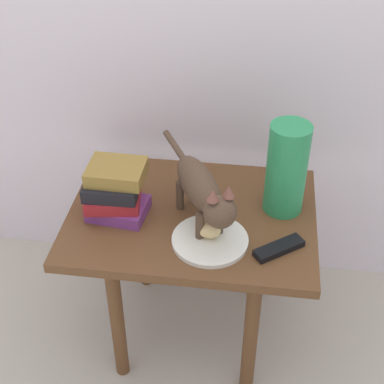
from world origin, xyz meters
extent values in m
plane|color=#B2A899|center=(0.00, 0.00, 0.00)|extent=(6.00, 6.00, 0.00)
cube|color=brown|center=(0.00, 0.00, 0.52)|extent=(0.74, 0.55, 0.03)
cylinder|color=brown|center=(-0.21, -0.21, 0.25)|extent=(0.04, 0.04, 0.51)
cylinder|color=brown|center=(0.21, -0.21, 0.25)|extent=(0.04, 0.04, 0.51)
cylinder|color=brown|center=(-0.21, 0.21, 0.25)|extent=(0.04, 0.04, 0.51)
cylinder|color=brown|center=(0.21, 0.21, 0.25)|extent=(0.04, 0.04, 0.51)
cylinder|color=silver|center=(0.07, -0.12, 0.54)|extent=(0.22, 0.22, 0.01)
ellipsoid|color=#E0BC7A|center=(0.06, -0.11, 0.57)|extent=(0.10, 0.09, 0.05)
cylinder|color=#4C3828|center=(0.09, -0.09, 0.59)|extent=(0.02, 0.02, 0.10)
cylinder|color=#4C3828|center=(0.04, -0.12, 0.59)|extent=(0.02, 0.02, 0.10)
cylinder|color=#4C3828|center=(0.01, 0.05, 0.59)|extent=(0.02, 0.02, 0.10)
cylinder|color=#4C3828|center=(-0.04, 0.02, 0.59)|extent=(0.02, 0.02, 0.10)
ellipsoid|color=#4C3828|center=(0.02, -0.03, 0.67)|extent=(0.20, 0.27, 0.11)
sphere|color=#4C3828|center=(0.10, -0.16, 0.68)|extent=(0.09, 0.09, 0.09)
cone|color=brown|center=(0.12, -0.15, 0.75)|extent=(0.03, 0.03, 0.03)
cone|color=brown|center=(0.08, -0.17, 0.75)|extent=(0.03, 0.03, 0.03)
cylinder|color=#4C3828|center=(-0.07, 0.15, 0.68)|extent=(0.09, 0.15, 0.02)
cube|color=#72337A|center=(-0.22, -0.03, 0.56)|extent=(0.18, 0.15, 0.04)
cube|color=maroon|center=(-0.23, -0.03, 0.60)|extent=(0.18, 0.16, 0.04)
cube|color=black|center=(-0.23, -0.03, 0.64)|extent=(0.16, 0.13, 0.04)
cube|color=olive|center=(-0.22, -0.02, 0.68)|extent=(0.17, 0.13, 0.04)
cylinder|color=#288C51|center=(0.27, 0.06, 0.68)|extent=(0.12, 0.12, 0.29)
cube|color=black|center=(0.26, -0.13, 0.55)|extent=(0.15, 0.13, 0.02)
camera|label=1|loc=(0.18, -1.32, 1.63)|focal=53.45mm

